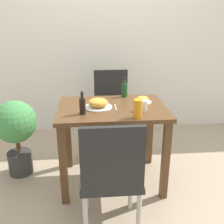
{
  "coord_description": "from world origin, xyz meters",
  "views": [
    {
      "loc": [
        -0.2,
        -2.18,
        1.52
      ],
      "look_at": [
        0.0,
        0.0,
        0.71
      ],
      "focal_mm": 42.0,
      "sensor_mm": 36.0,
      "label": 1
    }
  ],
  "objects": [
    {
      "name": "chair_near",
      "position": [
        -0.07,
        -0.68,
        0.52
      ],
      "size": [
        0.42,
        0.42,
        0.92
      ],
      "rotation": [
        0.0,
        0.0,
        3.14
      ],
      "color": "black",
      "rests_on": "ground_plane"
    },
    {
      "name": "wall_back",
      "position": [
        0.0,
        1.3,
        1.3
      ],
      "size": [
        8.0,
        0.05,
        2.6
      ],
      "color": "white",
      "rests_on": "ground_plane"
    },
    {
      "name": "drink_cup",
      "position": [
        0.25,
        -0.12,
        0.81
      ],
      "size": [
        0.07,
        0.07,
        0.09
      ],
      "color": "silver",
      "rests_on": "dining_table"
    },
    {
      "name": "chair_far",
      "position": [
        0.06,
        0.75,
        0.52
      ],
      "size": [
        0.42,
        0.42,
        0.92
      ],
      "color": "black",
      "rests_on": "ground_plane"
    },
    {
      "name": "juice_glass",
      "position": [
        0.18,
        -0.28,
        0.84
      ],
      "size": [
        0.07,
        0.07,
        0.15
      ],
      "color": "orange",
      "rests_on": "dining_table"
    },
    {
      "name": "dining_table",
      "position": [
        0.0,
        0.0,
        0.63
      ],
      "size": [
        0.96,
        0.69,
        0.76
      ],
      "color": "brown",
      "rests_on": "ground_plane"
    },
    {
      "name": "sauce_bottle",
      "position": [
        -0.26,
        -0.16,
        0.84
      ],
      "size": [
        0.05,
        0.05,
        0.19
      ],
      "color": "black",
      "rests_on": "dining_table"
    },
    {
      "name": "potted_plant_left",
      "position": [
        -0.92,
        0.21,
        0.49
      ],
      "size": [
        0.41,
        0.41,
        0.77
      ],
      "color": "#333333",
      "rests_on": "ground_plane"
    },
    {
      "name": "condiment_bottle",
      "position": [
        0.15,
        0.29,
        0.84
      ],
      "size": [
        0.05,
        0.05,
        0.19
      ],
      "color": "#194C23",
      "rests_on": "dining_table"
    },
    {
      "name": "ground_plane",
      "position": [
        0.0,
        0.0,
        0.0
      ],
      "size": [
        16.0,
        16.0,
        0.0
      ],
      "primitive_type": "plane",
      "color": "tan"
    },
    {
      "name": "spoon_utensil",
      "position": [
        0.03,
        -0.02,
        0.76
      ],
      "size": [
        0.01,
        0.17,
        0.0
      ],
      "rotation": [
        0.0,
        0.0,
        1.56
      ],
      "color": "silver",
      "rests_on": "dining_table"
    },
    {
      "name": "fork_utensil",
      "position": [
        -0.28,
        -0.02,
        0.76
      ],
      "size": [
        0.03,
        0.19,
        0.0
      ],
      "rotation": [
        0.0,
        0.0,
        1.46
      ],
      "color": "silver",
      "rests_on": "dining_table"
    },
    {
      "name": "side_plate",
      "position": [
        0.29,
        0.09,
        0.79
      ],
      "size": [
        0.16,
        0.16,
        0.06
      ],
      "color": "white",
      "rests_on": "dining_table"
    },
    {
      "name": "food_plate",
      "position": [
        -0.12,
        -0.02,
        0.8
      ],
      "size": [
        0.24,
        0.24,
        0.09
      ],
      "color": "white",
      "rests_on": "dining_table"
    }
  ]
}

